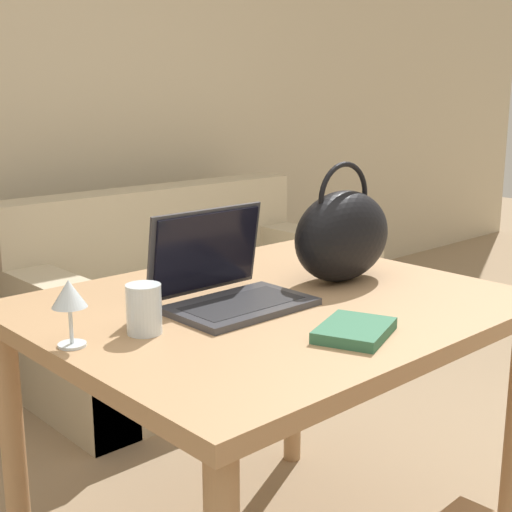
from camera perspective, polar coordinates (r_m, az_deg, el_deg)
The scene contains 7 objects.
dining_table at distance 1.77m, azimuth 1.18°, elevation -6.64°, with size 1.12×0.94×0.78m.
couch at distance 3.38m, azimuth -5.11°, elevation -4.05°, with size 1.64×0.88×0.82m.
laptop at distance 1.70m, azimuth -2.55°, elevation -1.87°, with size 0.33×0.26×0.22m.
drinking_glass at distance 1.52m, azimuth -8.95°, elevation -4.21°, with size 0.08×0.08×0.11m.
wine_glass at distance 1.46m, azimuth -14.72°, elevation -3.21°, with size 0.07×0.07×0.14m.
handbag at distance 1.91m, azimuth 6.94°, elevation 1.69°, with size 0.32×0.18×0.32m.
book at distance 1.51m, azimuth 7.90°, elevation -5.91°, with size 0.21×0.19×0.02m.
Camera 1 is at (-1.04, -0.58, 1.28)m, focal length 50.00 mm.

